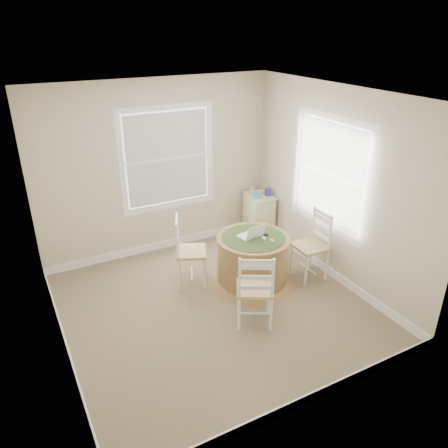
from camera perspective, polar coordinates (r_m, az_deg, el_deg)
room at (r=5.18m, az=-0.60°, el=2.47°), size 3.64×3.64×2.64m
round_table at (r=5.91m, az=3.79°, el=-4.48°), size 1.16×1.16×0.70m
chair_left at (r=5.89m, az=-4.34°, el=-3.58°), size 0.53×0.55×0.95m
chair_near at (r=5.12m, az=4.06°, el=-8.39°), size 0.56×0.55×0.95m
chair_right at (r=6.11m, az=11.15°, el=-2.87°), size 0.41×0.43×0.95m
laptop at (r=5.77m, az=3.57°, el=-1.39°), size 0.34×0.31×0.21m
mouse at (r=5.74m, az=5.15°, el=-1.83°), size 0.08×0.10×0.03m
phone at (r=5.70m, az=6.30°, el=-2.15°), size 0.07×0.10×0.02m
keys at (r=5.83m, az=5.44°, el=-1.45°), size 0.07×0.07×0.02m
corner_chest at (r=7.27m, az=4.51°, el=1.19°), size 0.46×0.58×0.71m
tissue_box at (r=7.00m, az=4.38°, el=3.80°), size 0.13×0.13×0.10m
box_yellow at (r=7.18m, az=4.73°, el=4.17°), size 0.16×0.12×0.06m
box_blue at (r=7.11m, az=5.70°, el=4.17°), size 0.09×0.09×0.12m
cup_cream at (r=7.23m, az=3.81°, el=4.47°), size 0.07×0.07×0.09m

